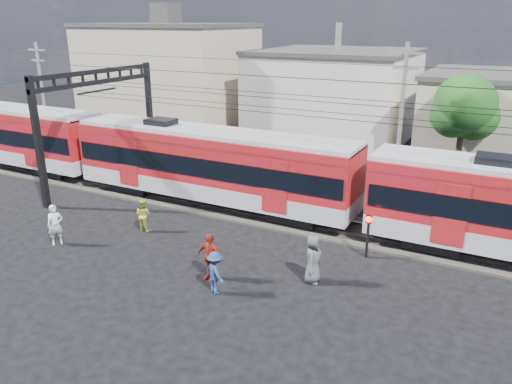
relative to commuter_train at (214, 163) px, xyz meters
The scene contains 17 objects.
ground 8.61m from the commuter_train, 75.40° to the right, with size 120.00×120.00×0.00m, color black.
track_bed 3.13m from the commuter_train, ahead, with size 70.00×3.40×0.12m, color #2D2823.
rail_near 3.14m from the commuter_train, 19.80° to the right, with size 70.00×0.12×0.12m, color #59544C.
rail_far 3.14m from the commuter_train, 19.80° to the left, with size 70.00×0.12×0.12m, color #59544C.
commuter_train is the anchor object (origin of this frame).
catenary 7.11m from the commuter_train, behind, with size 70.00×9.30×7.52m.
building_west 21.99m from the commuter_train, 132.99° to the left, with size 14.28×10.20×9.30m.
building_midwest 19.04m from the commuter_train, 89.75° to the left, with size 12.24×12.24×7.30m.
utility_pole_mid 10.90m from the commuter_train, 40.89° to the left, with size 1.80×0.24×8.50m.
utility_pole_west 20.88m from the commuter_train, 163.23° to the left, with size 1.80×0.24×8.00m.
tree_near 15.30m from the commuter_train, 41.85° to the left, with size 3.82×3.64×6.72m.
pedestrian_a 8.53m from the commuter_train, 116.05° to the right, with size 0.68×0.45×1.87m, color silver.
pedestrian_b 4.93m from the commuter_train, 105.31° to the right, with size 0.78×0.60×1.59m, color gold.
pedestrian_c 9.38m from the commuter_train, 57.83° to the right, with size 1.07×0.62×1.66m, color navy.
pedestrian_d 8.31m from the commuter_train, 59.29° to the right, with size 1.13×0.47×1.94m, color maroon.
pedestrian_e 9.60m from the commuter_train, 34.67° to the right, with size 0.96×0.62×1.96m, color #4A4B4F.
crossing_signal 9.42m from the commuter_train, 14.50° to the right, with size 0.28×0.28×1.93m.
Camera 1 is at (11.77, -13.60, 9.65)m, focal length 35.00 mm.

